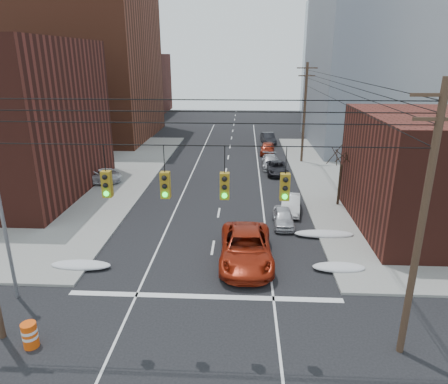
# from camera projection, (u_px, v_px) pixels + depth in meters

# --- Properties ---
(building_brick_tall) EXTENTS (24.00, 20.00, 30.00)m
(building_brick_tall) POSITION_uv_depth(u_px,v_px,m) (61.00, 30.00, 55.83)
(building_brick_tall) COLOR brown
(building_brick_tall) RESTS_ON ground
(building_brick_far) EXTENTS (22.00, 18.00, 12.00)m
(building_brick_far) POSITION_uv_depth(u_px,v_px,m) (112.00, 84.00, 83.41)
(building_brick_far) COLOR #471C15
(building_brick_far) RESTS_ON ground
(building_office) EXTENTS (22.00, 20.00, 25.00)m
(building_office) POSITION_uv_depth(u_px,v_px,m) (404.00, 49.00, 50.64)
(building_office) COLOR gray
(building_office) RESTS_ON ground
(building_glass) EXTENTS (20.00, 18.00, 22.00)m
(building_glass) POSITION_uv_depth(u_px,v_px,m) (362.00, 59.00, 75.60)
(building_glass) COLOR gray
(building_glass) RESTS_ON ground
(utility_pole_right) EXTENTS (2.20, 0.28, 11.00)m
(utility_pole_right) POSITION_uv_depth(u_px,v_px,m) (422.00, 223.00, 14.73)
(utility_pole_right) COLOR #473323
(utility_pole_right) RESTS_ON ground
(utility_pole_far) EXTENTS (2.20, 0.28, 11.00)m
(utility_pole_far) POSITION_uv_depth(u_px,v_px,m) (304.00, 112.00, 44.02)
(utility_pole_far) COLOR #473323
(utility_pole_far) RESTS_ON ground
(traffic_signals) EXTENTS (17.00, 0.42, 2.02)m
(traffic_signals) POSITION_uv_depth(u_px,v_px,m) (195.00, 184.00, 14.66)
(traffic_signals) COLOR black
(traffic_signals) RESTS_ON ground
(bare_tree) EXTENTS (2.09, 2.20, 4.93)m
(bare_tree) POSITION_uv_depth(u_px,v_px,m) (340.00, 179.00, 31.86)
(bare_tree) COLOR black
(bare_tree) RESTS_ON ground
(snow_nw) EXTENTS (3.50, 1.08, 0.42)m
(snow_nw) POSITION_uv_depth(u_px,v_px,m) (81.00, 265.00, 22.97)
(snow_nw) COLOR silver
(snow_nw) RESTS_ON ground
(snow_ne) EXTENTS (3.00, 1.08, 0.42)m
(snow_ne) POSITION_uv_depth(u_px,v_px,m) (339.00, 267.00, 22.73)
(snow_ne) COLOR silver
(snow_ne) RESTS_ON ground
(snow_east_far) EXTENTS (4.00, 1.08, 0.42)m
(snow_east_far) POSITION_uv_depth(u_px,v_px,m) (324.00, 234.00, 26.98)
(snow_east_far) COLOR silver
(snow_east_far) RESTS_ON ground
(red_pickup) EXTENTS (3.14, 6.62, 1.82)m
(red_pickup) POSITION_uv_depth(u_px,v_px,m) (246.00, 248.00, 23.49)
(red_pickup) COLOR maroon
(red_pickup) RESTS_ON ground
(parked_car_a) EXTENTS (1.49, 3.63, 1.23)m
(parked_car_a) POSITION_uv_depth(u_px,v_px,m) (283.00, 217.00, 28.71)
(parked_car_a) COLOR silver
(parked_car_a) RESTS_ON ground
(parked_car_b) EXTENTS (1.86, 4.15, 1.32)m
(parked_car_b) POSITION_uv_depth(u_px,v_px,m) (291.00, 204.00, 31.13)
(parked_car_b) COLOR silver
(parked_car_b) RESTS_ON ground
(parked_car_c) EXTENTS (2.21, 4.55, 1.25)m
(parked_car_c) POSITION_uv_depth(u_px,v_px,m) (277.00, 168.00, 41.25)
(parked_car_c) COLOR black
(parked_car_c) RESTS_ON ground
(parked_car_d) EXTENTS (1.84, 4.52, 1.31)m
(parked_car_d) POSITION_uv_depth(u_px,v_px,m) (270.00, 162.00, 43.63)
(parked_car_d) COLOR #9D9DA1
(parked_car_d) RESTS_ON ground
(parked_car_e) EXTENTS (2.08, 4.36, 1.44)m
(parked_car_e) POSITION_uv_depth(u_px,v_px,m) (267.00, 148.00, 49.61)
(parked_car_e) COLOR maroon
(parked_car_e) RESTS_ON ground
(parked_car_f) EXTENTS (2.17, 4.70, 1.49)m
(parked_car_f) POSITION_uv_depth(u_px,v_px,m) (268.00, 138.00, 55.45)
(parked_car_f) COLOR black
(parked_car_f) RESTS_ON ground
(lot_car_a) EXTENTS (4.06, 2.66, 1.27)m
(lot_car_a) POSITION_uv_depth(u_px,v_px,m) (96.00, 173.00, 38.82)
(lot_car_a) COLOR white
(lot_car_a) RESTS_ON sidewalk_nw
(lot_car_b) EXTENTS (5.79, 3.52, 1.50)m
(lot_car_b) POSITION_uv_depth(u_px,v_px,m) (92.00, 175.00, 37.73)
(lot_car_b) COLOR #BBBAC0
(lot_car_b) RESTS_ON sidewalk_nw
(lot_car_c) EXTENTS (4.73, 2.90, 1.28)m
(lot_car_c) POSITION_uv_depth(u_px,v_px,m) (38.00, 181.00, 36.50)
(lot_car_c) COLOR black
(lot_car_c) RESTS_ON sidewalk_nw
(lot_car_d) EXTENTS (4.11, 1.78, 1.38)m
(lot_car_d) POSITION_uv_depth(u_px,v_px,m) (52.00, 168.00, 40.30)
(lot_car_d) COLOR silver
(lot_car_d) RESTS_ON sidewalk_nw
(construction_barrel) EXTENTS (0.77, 0.77, 1.13)m
(construction_barrel) POSITION_uv_depth(u_px,v_px,m) (30.00, 335.00, 16.67)
(construction_barrel) COLOR #E64C0C
(construction_barrel) RESTS_ON ground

